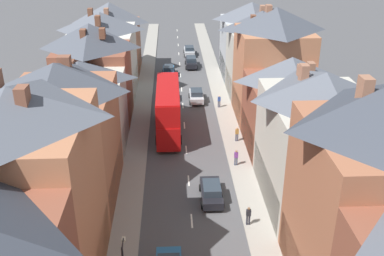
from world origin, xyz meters
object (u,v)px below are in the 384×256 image
at_px(car_far_grey, 196,95).
at_px(pedestrian_far_left, 237,133).
at_px(double_decker_bus_lead, 168,109).
at_px(car_parked_left_b, 169,71).
at_px(car_parked_right_b, 169,94).
at_px(car_mid_black, 189,51).
at_px(pedestrian_far_right, 219,101).
at_px(pedestrian_mid_left, 248,215).
at_px(car_near_silver, 191,62).
at_px(car_parked_right_a, 211,192).
at_px(pedestrian_mid_right, 236,157).

height_order(car_far_grey, pedestrian_far_left, pedestrian_far_left).
relative_size(double_decker_bus_lead, car_parked_left_b, 2.59).
xyz_separation_m(car_far_grey, car_parked_right_b, (-3.60, 0.73, 0.01)).
bearing_deg(car_parked_left_b, car_mid_black, 71.92).
bearing_deg(car_parked_left_b, pedestrian_far_right, -64.34).
height_order(car_parked_left_b, pedestrian_mid_left, pedestrian_mid_left).
bearing_deg(car_parked_right_b, car_near_silver, 75.66).
bearing_deg(car_parked_right_b, car_mid_black, 80.25).
bearing_deg(car_parked_left_b, car_near_silver, 49.10).
height_order(car_parked_right_a, pedestrian_mid_right, pedestrian_mid_right).
bearing_deg(car_parked_right_a, car_mid_black, 90.00).
distance_m(car_parked_right_a, car_parked_left_b, 33.33).
relative_size(double_decker_bus_lead, pedestrian_far_right, 6.71).
bearing_deg(double_decker_bus_lead, pedestrian_far_left, -21.17).
bearing_deg(pedestrian_mid_right, pedestrian_far_right, 90.52).
bearing_deg(car_parked_right_a, car_parked_right_b, 98.82).
relative_size(car_mid_black, pedestrian_far_left, 2.61).
bearing_deg(pedestrian_far_left, car_mid_black, 96.17).
bearing_deg(pedestrian_far_left, car_parked_left_b, 107.79).
xyz_separation_m(car_mid_black, car_parked_right_b, (-3.60, -20.95, 0.03)).
bearing_deg(double_decker_bus_lead, car_parked_right_b, 89.95).
xyz_separation_m(car_near_silver, car_parked_right_a, (-0.00, -37.29, -0.06)).
distance_m(car_parked_right_a, pedestrian_mid_left, 4.52).
xyz_separation_m(double_decker_bus_lead, car_parked_left_b, (0.01, 19.73, -2.01)).
bearing_deg(pedestrian_mid_right, pedestrian_far_left, 81.20).
relative_size(car_mid_black, car_parked_right_b, 0.93).
bearing_deg(double_decker_bus_lead, pedestrian_far_right, 46.29).
bearing_deg(pedestrian_far_right, car_parked_right_b, 153.09).
xyz_separation_m(car_near_silver, pedestrian_far_left, (3.63, -26.69, 0.18)).
xyz_separation_m(car_parked_left_b, pedestrian_far_left, (7.23, -22.53, 0.23)).
bearing_deg(car_parked_left_b, pedestrian_mid_right, -76.89).
bearing_deg(car_mid_black, car_near_silver, -90.00).
height_order(car_parked_right_a, car_mid_black, car_mid_black).
bearing_deg(car_near_silver, car_parked_right_a, -90.00).
relative_size(pedestrian_mid_right, pedestrian_far_left, 1.00).
height_order(car_mid_black, car_parked_right_b, car_parked_right_b).
relative_size(car_parked_right_a, car_mid_black, 1.02).
xyz_separation_m(car_parked_left_b, car_parked_right_b, (-0.00, -9.92, 0.02)).
bearing_deg(car_mid_black, car_far_grey, -90.00).
height_order(car_parked_right_b, pedestrian_mid_left, pedestrian_mid_left).
bearing_deg(car_far_grey, pedestrian_far_left, -73.01).
distance_m(car_mid_black, pedestrian_far_right, 24.30).
height_order(car_parked_left_b, pedestrian_mid_right, pedestrian_mid_right).
bearing_deg(car_parked_left_b, pedestrian_mid_left, -80.57).
height_order(car_parked_left_b, car_far_grey, car_far_grey).
xyz_separation_m(pedestrian_mid_right, pedestrian_far_right, (-0.13, 14.52, 0.00)).
distance_m(double_decker_bus_lead, car_parked_left_b, 19.83).
height_order(double_decker_bus_lead, car_mid_black, double_decker_bus_lead).
distance_m(car_mid_black, pedestrian_far_left, 33.75).
relative_size(car_far_grey, pedestrian_mid_right, 2.55).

